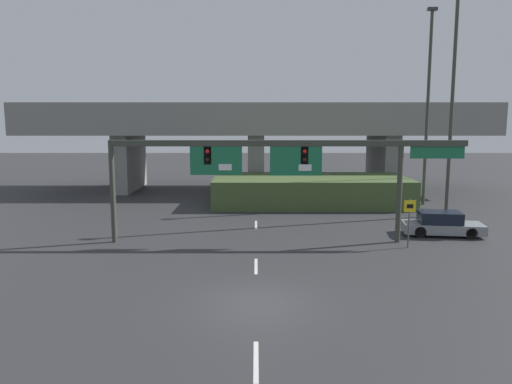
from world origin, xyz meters
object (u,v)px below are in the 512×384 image
Objects in this scene: speed_limit_sign at (409,216)px; highway_light_pole_far at (453,80)px; parked_sedan_near_right at (442,224)px; highway_light_pole_near at (428,104)px; signal_gantry at (278,158)px.

highway_light_pole_far reaches higher than speed_limit_sign.
highway_light_pole_far is (5.23, 8.67, 7.48)m from speed_limit_sign.
parked_sedan_near_right is at bearing 45.71° from speed_limit_sign.
highway_light_pole_near is at bearing 91.38° from highway_light_pole_far.
highway_light_pole_near reaches higher than signal_gantry.
parked_sedan_near_right is (2.74, 2.81, -1.01)m from speed_limit_sign.
parked_sedan_near_right is (-2.38, -10.31, -7.09)m from highway_light_pole_near.
signal_gantry is 17.07m from highway_light_pole_near.
signal_gantry is 7.45× the size of speed_limit_sign.
highway_light_pole_far reaches higher than parked_sedan_near_right.
signal_gantry is at bearing -147.85° from highway_light_pole_far.
highway_light_pole_near is 3.19× the size of parked_sedan_near_right.
speed_limit_sign is 15.34m from highway_light_pole_near.
signal_gantry is 4.09× the size of parked_sedan_near_right.
speed_limit_sign is at bearing -10.16° from signal_gantry.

